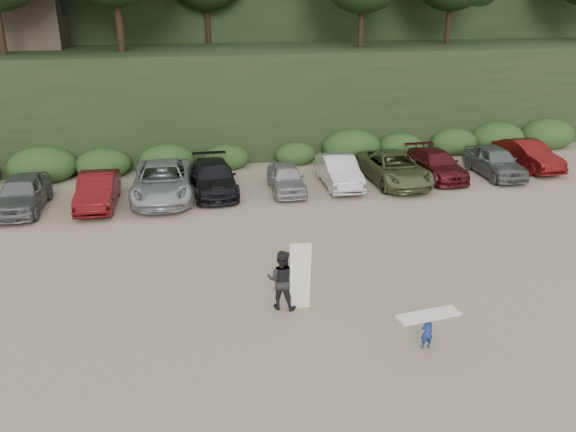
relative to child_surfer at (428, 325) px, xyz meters
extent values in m
plane|color=tan|center=(-3.45, 4.20, -0.70)|extent=(120.00, 120.00, 0.00)
cube|color=black|center=(-3.45, 26.20, 2.30)|extent=(80.00, 14.00, 6.00)
cube|color=black|center=(-3.45, 44.20, 7.30)|extent=(90.00, 30.00, 16.00)
cube|color=#2B491E|center=(-4.00, 18.70, -0.10)|extent=(46.20, 2.00, 1.20)
imported|color=slate|center=(-12.46, 14.06, 0.08)|extent=(2.14, 4.72, 1.57)
imported|color=#5E0E10|center=(-9.26, 13.82, 0.04)|extent=(1.86, 4.59, 1.48)
imported|color=#AAABB0|center=(-6.37, 14.30, 0.12)|extent=(3.15, 6.08, 1.64)
imported|color=black|center=(-3.95, 14.53, 0.03)|extent=(2.19, 5.12, 1.47)
imported|color=#A7A7AB|center=(-0.50, 13.85, -0.02)|extent=(1.94, 4.11, 1.36)
imported|color=silver|center=(2.28, 14.06, 0.05)|extent=(1.96, 4.69, 1.51)
imported|color=#5B653A|center=(5.16, 13.93, 0.06)|extent=(2.57, 5.53, 1.53)
imported|color=#55131A|center=(7.74, 14.28, -0.01)|extent=(2.07, 4.82, 1.38)
imported|color=slate|center=(10.88, 13.80, 0.08)|extent=(2.20, 4.73, 1.57)
imported|color=#620E0E|center=(13.46, 14.60, 0.06)|extent=(1.73, 4.66, 1.52)
imported|color=navy|center=(0.00, 0.00, -0.23)|extent=(0.36, 0.25, 0.94)
cube|color=white|center=(0.00, 0.00, 0.30)|extent=(1.76, 0.62, 0.07)
imported|color=black|center=(-3.26, 3.01, 0.23)|extent=(1.13, 1.04, 1.87)
cube|color=white|center=(-2.76, 2.76, 0.40)|extent=(0.65, 0.38, 2.21)
camera|label=1|loc=(-6.65, -11.56, 8.00)|focal=35.00mm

